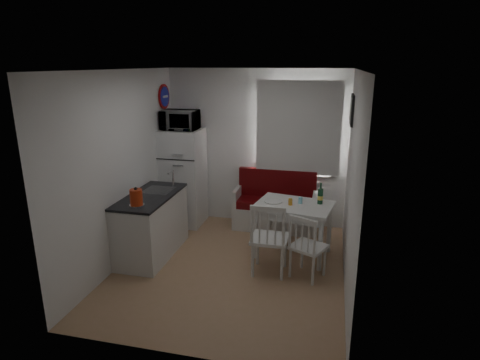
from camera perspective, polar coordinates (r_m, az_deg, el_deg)
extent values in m
cube|color=tan|center=(5.58, -1.37, -12.35)|extent=(3.00, 3.50, 0.02)
cube|color=white|center=(4.90, -1.58, 15.42)|extent=(3.00, 3.50, 0.02)
cube|color=white|center=(6.75, 2.29, 4.53)|extent=(3.00, 0.02, 2.60)
cube|color=white|center=(3.52, -8.74, -6.94)|extent=(3.00, 0.02, 2.60)
cube|color=white|center=(5.64, -16.38, 1.53)|extent=(0.02, 3.50, 2.60)
cube|color=white|center=(4.94, 15.62, -0.49)|extent=(0.02, 3.50, 2.60)
cube|color=silver|center=(6.56, 8.33, 6.93)|extent=(1.22, 0.06, 1.47)
cube|color=white|center=(6.49, 8.29, 7.27)|extent=(1.35, 0.02, 1.50)
cube|color=silver|center=(5.91, -12.44, -6.44)|extent=(0.60, 1.30, 0.86)
cube|color=black|center=(5.75, -12.72, -2.25)|extent=(0.62, 1.32, 0.03)
cube|color=#99999E|center=(5.97, -11.49, -1.85)|extent=(0.40, 0.40, 0.10)
cylinder|color=silver|center=(6.01, -9.50, 0.18)|extent=(0.02, 0.02, 0.26)
cylinder|color=#191D97|center=(6.78, -10.68, 11.59)|extent=(0.03, 0.40, 0.40)
cube|color=black|center=(5.87, 15.59, 9.61)|extent=(0.04, 0.52, 0.42)
cube|color=silver|center=(6.75, 4.98, -5.37)|extent=(1.36, 0.52, 0.38)
cube|color=#5D080B|center=(6.66, 5.03, -3.36)|extent=(1.30, 0.48, 0.13)
cube|color=#5D080B|center=(6.76, 5.34, -0.47)|extent=(1.30, 0.10, 0.48)
cube|color=silver|center=(5.67, 7.71, -3.61)|extent=(1.15, 0.90, 0.04)
cube|color=silver|center=(5.70, 7.67, -4.39)|extent=(1.03, 0.78, 0.12)
cylinder|color=silver|center=(5.82, 7.56, -7.21)|extent=(0.06, 0.06, 0.74)
cube|color=silver|center=(5.28, 4.23, -8.33)|extent=(0.47, 0.45, 0.04)
cube|color=silver|center=(4.99, 3.93, -6.48)|extent=(0.44, 0.05, 0.49)
cube|color=silver|center=(5.26, 9.67, -9.36)|extent=(0.53, 0.52, 0.04)
cube|color=silver|center=(5.01, 9.66, -7.80)|extent=(0.37, 0.20, 0.43)
cube|color=white|center=(6.85, -8.05, 0.41)|extent=(0.65, 0.65, 1.63)
imported|color=white|center=(6.61, -8.54, 8.44)|extent=(0.57, 0.39, 0.32)
cylinder|color=#B82E0E|center=(5.28, -14.54, -2.42)|extent=(0.19, 0.19, 0.26)
cylinder|color=#F3A128|center=(5.61, 7.17, -3.10)|extent=(0.06, 0.06, 0.09)
cylinder|color=#91E0F7|center=(5.69, 8.58, -2.87)|extent=(0.05, 0.05, 0.09)
cylinder|color=white|center=(5.72, 4.74, -3.04)|extent=(0.26, 0.26, 0.02)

